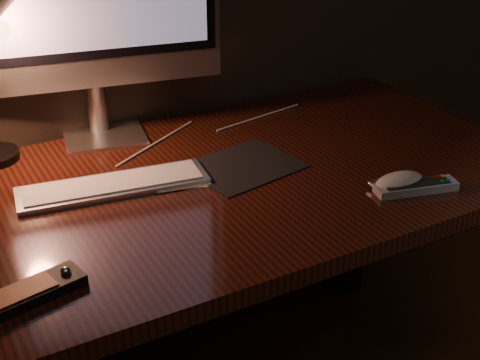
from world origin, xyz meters
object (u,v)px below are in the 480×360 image
desk (174,223)px  keyboard (113,185)px  mouse (399,183)px  tv_remote (416,187)px  media_remote (35,290)px

desk → keyboard: 0.19m
keyboard → mouse: bearing=-20.7°
desk → keyboard: (-0.14, -0.00, 0.14)m
mouse → tv_remote: bearing=-52.1°
keyboard → mouse: (0.53, -0.29, 0.00)m
keyboard → mouse: size_ratio=3.42×
media_remote → desk: bearing=26.8°
desk → media_remote: 0.50m
tv_remote → desk: bearing=156.7°
desk → tv_remote: tv_remote is taller
desk → media_remote: (-0.37, -0.30, 0.14)m
mouse → media_remote: size_ratio=0.68×
mouse → media_remote: 0.77m
desk → mouse: (0.39, -0.30, 0.14)m
mouse → desk: bearing=143.5°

